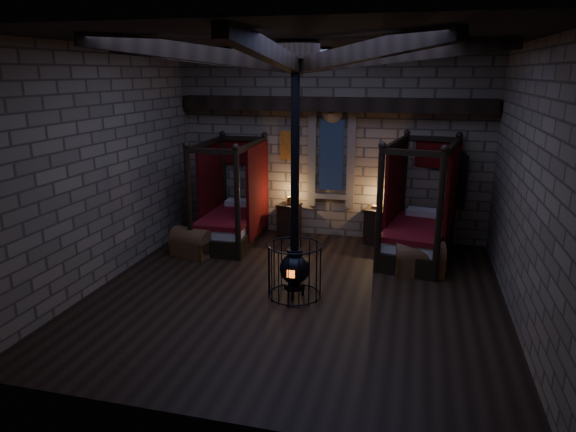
% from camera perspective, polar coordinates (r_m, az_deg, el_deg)
% --- Properties ---
extents(room, '(7.02, 7.02, 4.29)m').
position_cam_1_polar(room, '(8.33, 1.16, 15.79)').
color(room, black).
rests_on(room, ground).
extents(bed_left, '(1.20, 2.21, 2.28)m').
position_cam_1_polar(bed_left, '(11.64, -6.23, -0.17)').
color(bed_left, black).
rests_on(bed_left, ground).
extents(bed_right, '(1.59, 2.47, 2.41)m').
position_cam_1_polar(bed_right, '(10.93, 14.26, -1.46)').
color(bed_right, black).
rests_on(bed_right, ground).
extents(trunk_left, '(0.93, 0.71, 0.61)m').
position_cam_1_polar(trunk_left, '(10.95, -10.59, -2.99)').
color(trunk_left, brown).
rests_on(trunk_left, ground).
extents(trunk_right, '(0.99, 0.72, 0.66)m').
position_cam_1_polar(trunk_right, '(10.12, 14.35, -4.66)').
color(trunk_right, brown).
rests_on(trunk_right, ground).
extents(nightstand_left, '(0.57, 0.55, 0.95)m').
position_cam_1_polar(nightstand_left, '(11.98, 0.12, -0.41)').
color(nightstand_left, black).
rests_on(nightstand_left, ground).
extents(nightstand_right, '(0.57, 0.55, 0.87)m').
position_cam_1_polar(nightstand_right, '(11.67, 9.71, -1.06)').
color(nightstand_right, black).
rests_on(nightstand_right, ground).
extents(stove, '(0.92, 0.92, 4.05)m').
position_cam_1_polar(stove, '(8.73, 0.75, -5.39)').
color(stove, black).
rests_on(stove, ground).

